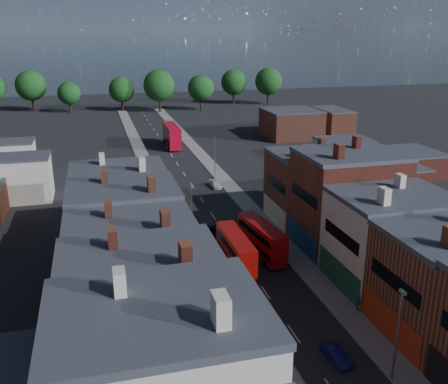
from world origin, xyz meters
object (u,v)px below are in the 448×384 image
bus_0 (236,251)px  bus_2 (172,135)px  car_1 (336,355)px  ped_3 (358,303)px  ped_1 (199,290)px  car_2 (212,231)px  bus_1 (262,238)px  car_3 (215,185)px

bus_0 → bus_2: size_ratio=0.79×
car_1 → ped_3: size_ratio=2.12×
bus_0 → ped_1: size_ratio=5.05×
car_2 → ped_1: bearing=-102.2°
bus_1 → bus_2: 63.47m
ped_3 → bus_0: bearing=51.3°
bus_2 → ped_1: (-8.70, -72.05, -1.77)m
bus_0 → car_1: (3.43, -18.98, -1.69)m
bus_2 → ped_1: size_ratio=6.37×
bus_0 → bus_1: 4.85m
car_1 → bus_0: bearing=93.2°
bus_0 → ped_1: 8.35m
ped_3 → car_1: bearing=153.5°
bus_0 → car_2: bearing=92.0°
bus_1 → car_1: (-0.66, -21.59, -1.70)m
bus_0 → ped_3: bus_0 is taller
ped_1 → ped_3: 16.20m
bus_0 → ped_3: bearing=-53.8°
bus_0 → bus_1: size_ratio=0.98×
car_3 → ped_1: (-11.00, -37.50, 0.53)m
bus_1 → ped_3: size_ratio=6.10×
car_2 → ped_3: ped_3 is taller
bus_2 → car_1: size_ratio=3.55×
car_2 → ped_3: (9.62, -22.55, 0.28)m
ped_3 → bus_2: bearing=19.1°
car_1 → car_2: car_2 is taller
bus_0 → ped_3: 15.47m
bus_2 → ped_1: bearing=-96.3°
bus_0 → bus_1: (4.09, 2.60, 0.01)m
car_2 → car_3: bearing=80.9°
bus_2 → bus_0: bearing=-92.0°
bus_2 → car_1: bus_2 is taller
car_2 → car_3: 22.08m
bus_1 → bus_2: bearing=83.5°
bus_2 → car_3: size_ratio=3.20×
car_1 → car_3: bearing=80.8°
car_3 → bus_1: bearing=-97.4°
bus_1 → bus_2: (-1.09, 63.45, 0.58)m
car_3 → ped_3: size_ratio=2.35×
bus_0 → bus_2: bearing=87.0°
ped_3 → car_2: bearing=37.7°
bus_1 → car_1: bus_1 is taller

